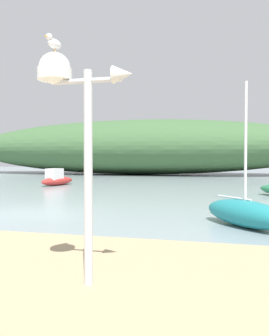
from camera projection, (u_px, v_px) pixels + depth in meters
ground_plane at (25, 214)px, 12.14m from camera, size 120.00×120.00×0.00m
distant_hill at (136, 147)px, 42.16m from camera, size 44.68×12.01×6.59m
mast_structure at (69, 95)px, 4.80m from camera, size 1.36×0.48×3.24m
seagull_on_radar at (54, 43)px, 4.81m from camera, size 0.18×0.33×0.23m
motorboat_inner_mooring at (57, 179)px, 24.90m from camera, size 1.63×3.41×1.22m
sailboat_west_reach at (245, 213)px, 9.80m from camera, size 2.66×2.90×4.12m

